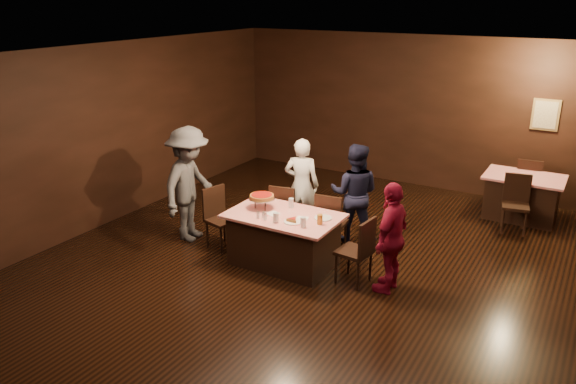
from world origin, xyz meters
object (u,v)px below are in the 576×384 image
object	(u,v)px
pizza_stand	(262,197)
glass_front_left	(276,218)
chair_end_right	(354,250)
plate_empty	(323,218)
chair_far_right	(332,222)
diner_navy_hoodie	(354,193)
glass_front_right	(303,222)
diner_red_shirt	(391,237)
glass_amber	(320,219)
diner_grey_knit	(189,184)
back_table	(522,197)
chair_end_left	(222,219)
chair_back_near	(516,205)
glass_back	(291,203)
chair_back_far	(528,183)
main_table	(284,239)
chair_far_left	(286,212)
diner_white_jacket	(302,185)

from	to	relation	value
pizza_stand	glass_front_left	bearing A→B (deg)	-37.87
chair_end_right	plate_empty	distance (m)	0.65
chair_far_right	diner_navy_hoodie	size ratio (longest dim) A/B	0.60
chair_far_right	glass_front_right	world-z (taller)	chair_far_right
diner_red_shirt	glass_amber	xyz separation A→B (m)	(-0.99, -0.10, 0.09)
diner_grey_knit	plate_empty	bearing A→B (deg)	-94.12
back_table	glass_amber	world-z (taller)	glass_amber
chair_end_right	glass_amber	bearing A→B (deg)	-78.00
chair_end_left	chair_back_near	distance (m)	4.78
chair_end_right	glass_back	bearing A→B (deg)	-98.33
diner_navy_hoodie	pizza_stand	distance (m)	1.54
chair_end_right	glass_back	size ratio (longest dim) A/B	6.79
chair_back_far	diner_grey_knit	world-z (taller)	diner_grey_knit
back_table	glass_front_right	world-z (taller)	glass_front_right
main_table	glass_front_left	distance (m)	0.55
chair_end_left	plate_empty	bearing A→B (deg)	-70.44
chair_end_right	diner_grey_knit	distance (m)	2.87
chair_far_right	chair_back_near	bearing A→B (deg)	-143.14
chair_far_right	chair_back_near	distance (m)	3.15
chair_far_left	plate_empty	world-z (taller)	chair_far_left
chair_far_right	diner_grey_knit	distance (m)	2.30
diner_grey_knit	plate_empty	xyz separation A→B (m)	(2.29, 0.12, -0.14)
glass_amber	glass_back	bearing A→B (deg)	151.70
glass_front_left	glass_back	world-z (taller)	same
diner_white_jacket	diner_navy_hoodie	bearing A→B (deg)	164.82
chair_far_right	chair_back_far	bearing A→B (deg)	-129.99
diner_white_jacket	diner_navy_hoodie	xyz separation A→B (m)	(0.92, 0.03, 0.01)
main_table	chair_back_near	distance (m)	3.97
glass_front_right	glass_back	distance (m)	0.74
plate_empty	glass_front_left	bearing A→B (deg)	-138.01
back_table	diner_grey_knit	size ratio (longest dim) A/B	0.71
chair_far_left	diner_grey_knit	bearing A→B (deg)	18.80
chair_back_far	diner_red_shirt	xyz separation A→B (m)	(-1.10, -4.16, 0.28)
back_table	chair_far_left	xyz separation A→B (m)	(-3.09, -2.86, 0.09)
chair_back_far	diner_grey_knit	bearing A→B (deg)	38.73
diner_white_jacket	chair_back_near	bearing A→B (deg)	-168.41
chair_far_right	glass_amber	distance (m)	0.90
diner_grey_knit	pizza_stand	bearing A→B (deg)	-96.30
diner_grey_knit	chair_far_left	bearing A→B (deg)	-68.89
pizza_stand	chair_back_far	bearing A→B (deg)	53.43
chair_back_far	main_table	bearing A→B (deg)	52.84
chair_back_near	diner_white_jacket	xyz separation A→B (m)	(-3.07, -1.69, 0.31)
diner_white_jacket	glass_back	size ratio (longest dim) A/B	11.20
plate_empty	diner_grey_knit	bearing A→B (deg)	-177.05
glass_front_left	glass_amber	bearing A→B (deg)	24.44
chair_far_right	plate_empty	distance (m)	0.69
chair_far_left	chair_end_right	size ratio (longest dim) A/B	1.00
glass_front_left	diner_red_shirt	bearing A→B (deg)	12.87
chair_end_left	glass_back	xyz separation A→B (m)	(1.05, 0.30, 0.37)
chair_back_near	pizza_stand	world-z (taller)	pizza_stand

